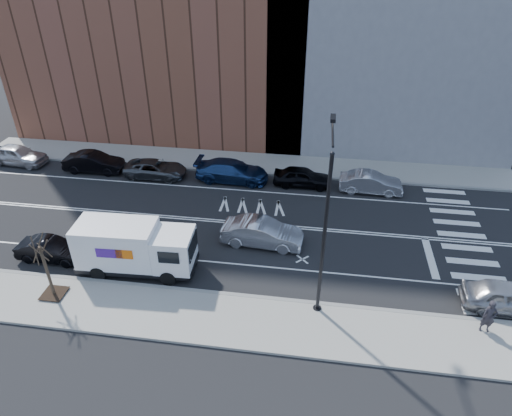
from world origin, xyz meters
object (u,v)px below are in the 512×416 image
(driving_sedan, at_px, (262,233))
(far_parked_a, at_px, (17,155))
(far_parked_b, at_px, (94,162))
(fedex_van, at_px, (135,247))
(pedestrian, at_px, (489,317))
(near_parked_front, at_px, (509,298))

(driving_sedan, bearing_deg, far_parked_a, 73.09)
(far_parked_a, relative_size, driving_sedan, 0.97)
(far_parked_a, height_order, far_parked_b, far_parked_a)
(fedex_van, relative_size, far_parked_a, 1.41)
(far_parked_a, xyz_separation_m, far_parked_b, (6.82, -0.35, -0.04))
(pedestrian, bearing_deg, far_parked_a, 155.91)
(fedex_van, distance_m, pedestrian, 18.63)
(fedex_van, bearing_deg, pedestrian, -9.03)
(driving_sedan, bearing_deg, near_parked_front, -102.18)
(fedex_van, bearing_deg, far_parked_b, 122.38)
(pedestrian, bearing_deg, fedex_van, 171.85)
(near_parked_front, bearing_deg, driving_sedan, 77.09)
(far_parked_a, relative_size, near_parked_front, 1.04)
(fedex_van, xyz_separation_m, pedestrian, (18.50, -2.13, -0.53))
(driving_sedan, relative_size, near_parked_front, 1.08)
(near_parked_front, bearing_deg, pedestrian, 143.14)
(driving_sedan, height_order, pedestrian, pedestrian)
(fedex_van, relative_size, pedestrian, 3.68)
(driving_sedan, bearing_deg, pedestrian, -111.94)
(far_parked_b, xyz_separation_m, driving_sedan, (14.61, -7.74, 0.04))
(pedestrian, bearing_deg, near_parked_front, 48.52)
(near_parked_front, bearing_deg, fedex_van, 92.24)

